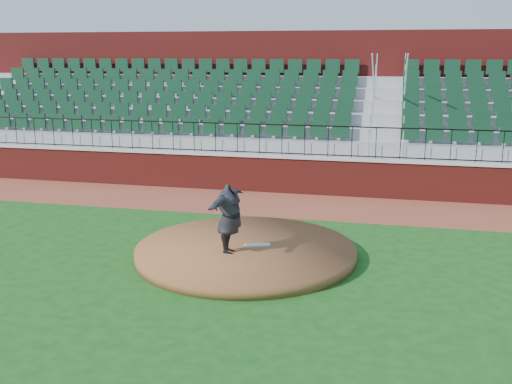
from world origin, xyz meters
TOP-DOWN VIEW (x-y plane):
  - ground at (0.00, 0.00)m, footprint 90.00×90.00m
  - warning_track at (0.00, 5.40)m, footprint 34.00×3.20m
  - field_wall at (0.00, 7.00)m, footprint 34.00×0.35m
  - wall_cap at (0.00, 7.00)m, footprint 34.00×0.45m
  - wall_railing at (0.00, 7.00)m, footprint 34.00×0.05m
  - seating_stands at (0.00, 9.72)m, footprint 34.00×5.10m
  - concourse_wall at (0.00, 12.52)m, footprint 34.00×0.50m
  - pitchers_mound at (0.01, 0.40)m, footprint 5.14×5.14m
  - pitching_rubber at (0.26, 0.49)m, footprint 0.60×0.37m
  - pitcher at (-0.24, -0.10)m, footprint 0.66×1.98m

SIDE VIEW (x-z plane):
  - ground at x=0.00m, z-range 0.00..0.00m
  - warning_track at x=0.00m, z-range 0.00..0.01m
  - pitchers_mound at x=0.01m, z-range 0.00..0.25m
  - pitching_rubber at x=0.26m, z-range 0.25..0.29m
  - field_wall at x=0.00m, z-range 0.00..1.20m
  - pitcher at x=-0.24m, z-range 0.25..1.84m
  - wall_cap at x=0.00m, z-range 1.20..1.30m
  - wall_railing at x=0.00m, z-range 1.30..2.30m
  - seating_stands at x=0.00m, z-range 0.00..4.60m
  - concourse_wall at x=0.00m, z-range 0.00..5.50m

